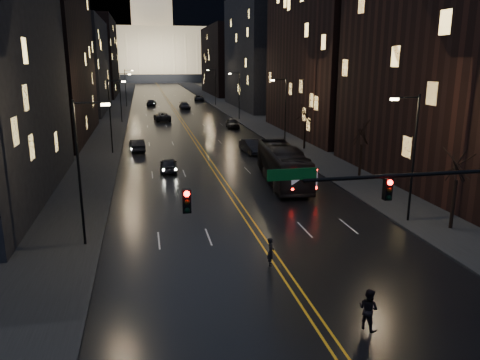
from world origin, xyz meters
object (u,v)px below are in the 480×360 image
oncoming_car_b (137,145)px  pedestrian_a (271,252)px  oncoming_car_a (168,165)px  pedestrian_b (368,309)px  receding_car_a (252,146)px  traffic_signal (435,197)px  bus (283,165)px

oncoming_car_b → pedestrian_a: size_ratio=2.90×
oncoming_car_a → oncoming_car_b: bearing=-71.6°
pedestrian_a → pedestrian_b: (2.39, -7.00, 0.11)m
oncoming_car_a → receding_car_a: bearing=-140.0°
oncoming_car_b → pedestrian_b: 44.37m
traffic_signal → pedestrian_a: 9.17m
oncoming_car_a → pedestrian_b: size_ratio=2.30×
bus → pedestrian_b: bearing=-93.1°
bus → pedestrian_b: bus is taller
oncoming_car_a → pedestrian_a: (4.32, -24.11, 0.09)m
traffic_signal → receding_car_a: 37.28m
pedestrian_a → bus: bearing=-4.1°
bus → pedestrian_b: 24.58m
receding_car_a → pedestrian_b: size_ratio=2.76×
bus → pedestrian_a: (-5.90, -17.32, -0.91)m
pedestrian_a → pedestrian_b: size_ratio=0.88×
pedestrian_b → receding_car_a: bearing=-37.2°
receding_car_a → bus: bearing=-97.5°
oncoming_car_a → pedestrian_b: bearing=105.5°
oncoming_car_a → oncoming_car_b: oncoming_car_b is taller
oncoming_car_a → receding_car_a: 13.28m
bus → receding_car_a: size_ratio=2.42×
oncoming_car_b → pedestrian_b: (9.98, -43.24, 0.15)m
bus → pedestrian_a: 18.32m
bus → oncoming_car_b: 23.25m
traffic_signal → bus: traffic_signal is taller
traffic_signal → pedestrian_a: bearing=141.9°
oncoming_car_a → receding_car_a: receding_car_a is taller
pedestrian_a → receding_car_a: bearing=3.5°
bus → receding_car_a: 14.75m
bus → traffic_signal: bearing=-83.6°
oncoming_car_b → pedestrian_a: bearing=96.0°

